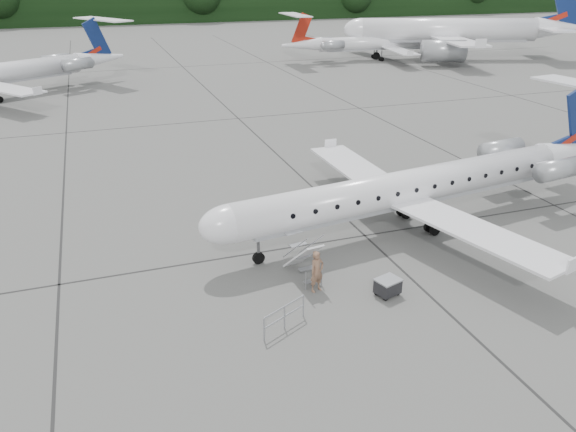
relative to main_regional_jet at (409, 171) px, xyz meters
name	(u,v)px	position (x,y,z in m)	size (l,w,h in m)	color
ground	(497,270)	(1.75, -5.48, -3.27)	(320.00, 320.00, 0.00)	#62625F
treeline	(152,6)	(1.75, 124.52, 0.73)	(260.00, 4.00, 8.00)	black
main_regional_jet	(409,171)	(0.00, 0.00, 0.00)	(25.47, 18.34, 6.53)	white
airstair	(303,257)	(-6.98, -3.08, -2.24)	(0.85, 2.26, 2.05)	white
passenger	(317,271)	(-6.80, -4.35, -2.32)	(0.69, 0.45, 1.89)	brown
safety_railing	(284,317)	(-9.02, -6.52, -2.77)	(2.20, 0.08, 1.00)	#93959B
baggage_cart	(388,287)	(-4.08, -5.69, -2.85)	(0.96, 0.78, 0.83)	black
bg_narrowbody	(449,18)	(36.26, 50.75, 2.65)	(32.95, 23.72, 11.83)	white
bg_regional_right	(385,36)	(27.36, 53.61, 0.19)	(26.33, 18.95, 6.91)	white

